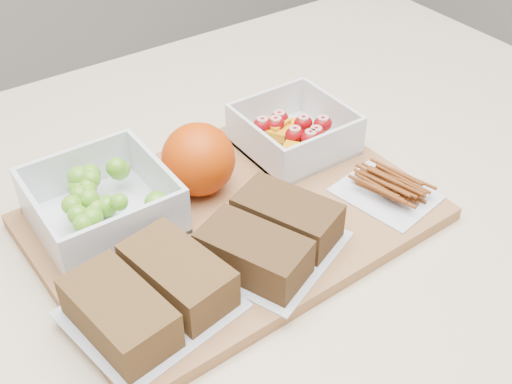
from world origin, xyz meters
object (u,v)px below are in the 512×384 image
sandwich_bag_center (271,236)px  pretzel_bag (387,186)px  sandwich_bag_left (149,294)px  grape_container (103,203)px  cutting_board (233,217)px  fruit_container (294,133)px  orange (198,159)px

sandwich_bag_center → pretzel_bag: (0.16, -0.00, -0.01)m
sandwich_bag_left → pretzel_bag: (0.30, 0.00, -0.01)m
grape_container → sandwich_bag_left: (-0.02, -0.14, -0.00)m
grape_container → sandwich_bag_left: size_ratio=0.85×
cutting_board → pretzel_bag: (0.16, -0.07, 0.02)m
cutting_board → grape_container: size_ratio=3.00×
fruit_container → sandwich_bag_center: 0.19m
orange → pretzel_bag: orange is taller
orange → pretzel_bag: (0.17, -0.13, -0.03)m
sandwich_bag_left → pretzel_bag: bearing=0.3°
fruit_container → sandwich_bag_left: 0.31m
cutting_board → pretzel_bag: size_ratio=3.47×
cutting_board → fruit_container: (0.13, 0.06, 0.03)m
grape_container → orange: 0.12m
fruit_container → sandwich_bag_left: fruit_container is taller
orange → sandwich_bag_left: (-0.13, -0.13, -0.02)m
cutting_board → sandwich_bag_left: size_ratio=2.55×
orange → sandwich_bag_left: 0.19m
sandwich_bag_left → grape_container: bearing=82.8°
sandwich_bag_center → pretzel_bag: 0.16m
sandwich_bag_left → pretzel_bag: 0.30m
orange → fruit_container: bearing=2.6°
sandwich_bag_center → cutting_board: bearing=88.9°
grape_container → pretzel_bag: grape_container is taller
fruit_container → orange: orange is taller
pretzel_bag → sandwich_bag_left: bearing=-179.7°
fruit_container → sandwich_bag_center: fruit_container is taller
orange → sandwich_bag_left: bearing=-134.9°
grape_container → sandwich_bag_left: 0.14m
orange → grape_container: bearing=175.1°
orange → sandwich_bag_left: orange is taller
orange → sandwich_bag_center: bearing=-86.9°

